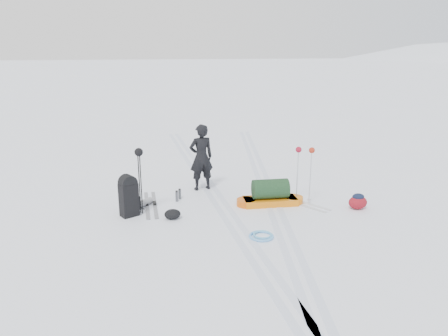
{
  "coord_description": "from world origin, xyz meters",
  "views": [
    {
      "loc": [
        -1.6,
        -8.9,
        3.61
      ],
      "look_at": [
        -0.0,
        0.28,
        0.95
      ],
      "focal_mm": 35.0,
      "sensor_mm": 36.0,
      "label": 1
    }
  ],
  "objects_px": {
    "expedition_rucksack": "(131,196)",
    "ski_poles_black": "(139,160)",
    "pulk_sled": "(270,195)",
    "skier": "(201,157)"
  },
  "relations": [
    {
      "from": "pulk_sled",
      "to": "ski_poles_black",
      "type": "height_order",
      "value": "ski_poles_black"
    },
    {
      "from": "skier",
      "to": "pulk_sled",
      "type": "xyz_separation_m",
      "value": [
        1.44,
        -1.37,
        -0.62
      ]
    },
    {
      "from": "pulk_sled",
      "to": "expedition_rucksack",
      "type": "height_order",
      "value": "expedition_rucksack"
    },
    {
      "from": "skier",
      "to": "expedition_rucksack",
      "type": "relative_size",
      "value": 1.76
    },
    {
      "from": "expedition_rucksack",
      "to": "ski_poles_black",
      "type": "bearing_deg",
      "value": -18.03
    },
    {
      "from": "expedition_rucksack",
      "to": "ski_poles_black",
      "type": "xyz_separation_m",
      "value": [
        0.22,
        0.04,
        0.78
      ]
    },
    {
      "from": "expedition_rucksack",
      "to": "skier",
      "type": "bearing_deg",
      "value": 10.91
    },
    {
      "from": "pulk_sled",
      "to": "ski_poles_black",
      "type": "distance_m",
      "value": 3.1
    },
    {
      "from": "skier",
      "to": "pulk_sled",
      "type": "bearing_deg",
      "value": 124.36
    },
    {
      "from": "skier",
      "to": "ski_poles_black",
      "type": "distance_m",
      "value": 2.1
    }
  ]
}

